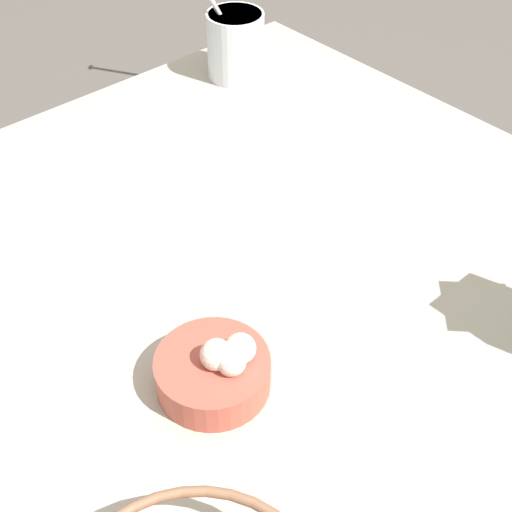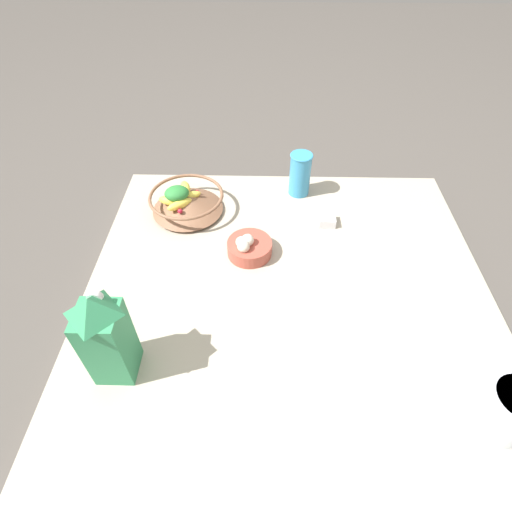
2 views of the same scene
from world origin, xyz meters
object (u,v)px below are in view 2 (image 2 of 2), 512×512
(fruit_bowl, at_px, (186,201))
(garlic_bowl, at_px, (249,247))
(spice_jar, at_px, (327,220))
(drinking_cup, at_px, (300,173))
(yogurt_tub, at_px, (511,409))
(milk_carton, at_px, (105,337))

(fruit_bowl, relative_size, garlic_bowl, 1.83)
(fruit_bowl, relative_size, spice_jar, 4.55)
(spice_jar, bearing_deg, garlic_bowl, 30.28)
(fruit_bowl, xyz_separation_m, drinking_cup, (-0.36, -0.11, 0.03))
(spice_jar, bearing_deg, fruit_bowl, -6.46)
(fruit_bowl, bearing_deg, yogurt_tub, 137.69)
(yogurt_tub, xyz_separation_m, drinking_cup, (0.36, -0.76, 0.01))
(milk_carton, xyz_separation_m, spice_jar, (-0.51, -0.50, -0.11))
(yogurt_tub, distance_m, garlic_bowl, 0.70)
(fruit_bowl, relative_size, yogurt_tub, 0.91)
(fruit_bowl, bearing_deg, milk_carton, 82.54)
(fruit_bowl, xyz_separation_m, milk_carton, (0.07, 0.55, 0.08))
(drinking_cup, height_order, spice_jar, drinking_cup)
(spice_jar, bearing_deg, drinking_cup, -63.66)
(drinking_cup, bearing_deg, spice_jar, 116.34)
(milk_carton, xyz_separation_m, drinking_cup, (-0.43, -0.66, -0.05))
(spice_jar, relative_size, garlic_bowl, 0.40)
(yogurt_tub, bearing_deg, spice_jar, -64.98)
(fruit_bowl, height_order, garlic_bowl, fruit_bowl)
(milk_carton, relative_size, yogurt_tub, 0.97)
(fruit_bowl, bearing_deg, garlic_bowl, 137.50)
(fruit_bowl, xyz_separation_m, garlic_bowl, (-0.20, 0.19, -0.02))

